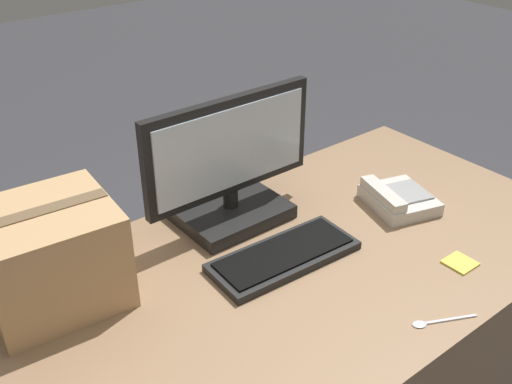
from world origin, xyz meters
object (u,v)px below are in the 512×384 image
(cardboard_box, at_px, (51,256))
(monitor, at_px, (230,173))
(keyboard, at_px, (284,256))
(sticky_note_pad, at_px, (460,263))
(desk_phone, at_px, (397,199))
(spoon, at_px, (434,322))

(cardboard_box, bearing_deg, monitor, 2.94)
(keyboard, bearing_deg, monitor, 89.93)
(cardboard_box, distance_m, sticky_note_pad, 1.05)
(monitor, height_order, cardboard_box, monitor)
(monitor, distance_m, cardboard_box, 0.55)
(keyboard, xyz_separation_m, desk_phone, (0.45, -0.01, 0.01))
(monitor, xyz_separation_m, spoon, (0.10, -0.66, -0.15))
(monitor, bearing_deg, keyboard, -92.95)
(spoon, bearing_deg, monitor, -55.01)
(desk_phone, distance_m, sticky_note_pad, 0.31)
(desk_phone, height_order, spoon, desk_phone)
(sticky_note_pad, bearing_deg, monitor, 121.41)
(desk_phone, bearing_deg, cardboard_box, -176.82)
(keyboard, xyz_separation_m, sticky_note_pad, (0.36, -0.31, -0.01))
(spoon, relative_size, cardboard_box, 0.47)
(keyboard, height_order, desk_phone, desk_phone)
(spoon, relative_size, sticky_note_pad, 2.07)
(cardboard_box, bearing_deg, sticky_note_pad, -30.91)
(desk_phone, distance_m, spoon, 0.52)
(monitor, height_order, keyboard, monitor)
(desk_phone, relative_size, spoon, 1.60)
(keyboard, height_order, sticky_note_pad, keyboard)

